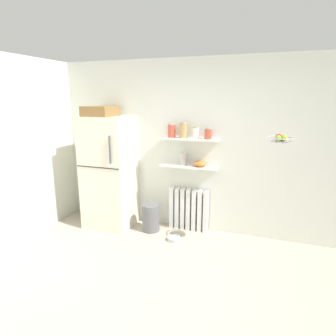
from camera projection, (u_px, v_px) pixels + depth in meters
ground_plane at (158, 280)px, 3.34m from camera, size 7.04×7.04×0.00m
back_wall at (195, 147)px, 4.45m from camera, size 7.04×0.10×2.60m
side_wall_left at (2, 154)px, 3.87m from camera, size 0.10×4.80×2.60m
refrigerator at (109, 170)px, 4.62m from camera, size 0.72×0.69×1.91m
radiator at (189, 209)px, 4.58m from camera, size 0.61×0.12×0.66m
wall_shelf_lower at (189, 166)px, 4.39m from camera, size 0.88×0.22×0.02m
wall_shelf_upper at (189, 139)px, 4.29m from camera, size 0.88×0.22×0.02m
storage_jar_0 at (172, 131)px, 4.35m from camera, size 0.12×0.12×0.20m
storage_jar_1 at (183, 130)px, 4.29m from camera, size 0.12×0.12×0.23m
storage_jar_2 at (196, 133)px, 4.24m from camera, size 0.10×0.10×0.17m
storage_jar_3 at (208, 133)px, 4.18m from camera, size 0.11×0.11×0.16m
vase at (184, 159)px, 4.39m from camera, size 0.11×0.11×0.18m
shelf_bowl at (200, 164)px, 4.32m from camera, size 0.19×0.19×0.09m
trash_bin at (151, 218)px, 4.55m from camera, size 0.27×0.27×0.43m
pet_food_bowl at (174, 239)px, 4.28m from camera, size 0.19×0.19×0.05m
hanging_fruit_basket at (281, 138)px, 3.43m from camera, size 0.30×0.30×0.09m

